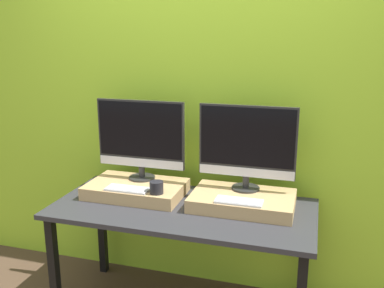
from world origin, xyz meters
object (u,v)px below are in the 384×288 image
Objects in this scene: keyboard_left at (127,189)px; keyboard_right at (239,201)px; monitor_right at (247,144)px; monitor_left at (141,137)px; mug at (156,187)px.

keyboard_left is 0.70m from keyboard_right.
monitor_right reaches higher than keyboard_right.
monitor_left reaches higher than mug.
mug is 0.61m from monitor_right.
mug is (0.19, -0.23, -0.25)m from monitor_left.
monitor_left is 0.36m from keyboard_left.
mug is at bearing -49.68° from monitor_left.
monitor_left reaches higher than keyboard_right.
keyboard_left is at bearing -90.00° from monitor_left.
monitor_right is 2.19× the size of keyboard_right.
keyboard_left is at bearing -161.96° from monitor_right.
mug is 0.50m from keyboard_right.
monitor_left is at bearing 90.00° from keyboard_left.
keyboard_right is at bearing 0.00° from mug.
keyboard_right is at bearing -90.00° from monitor_right.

